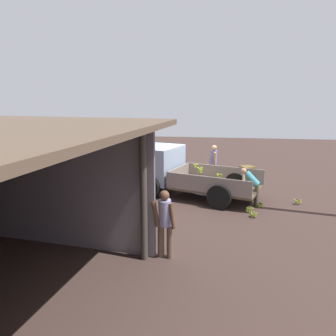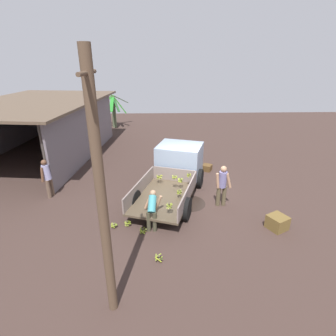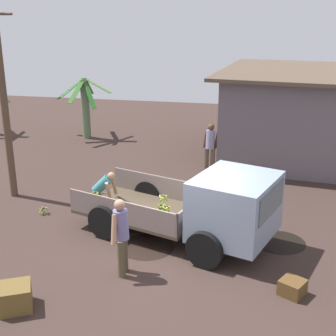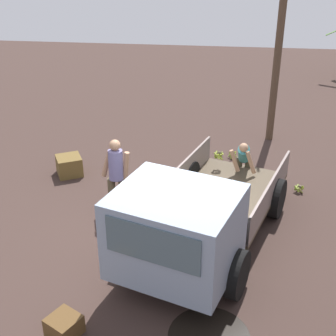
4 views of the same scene
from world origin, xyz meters
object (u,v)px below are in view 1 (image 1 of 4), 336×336
object	(u,v)px
person_foreground_visitor	(214,162)
banana_bunch_on_ground_1	(249,209)
wooden_crate_0	(247,171)
wooden_crate_1	(136,177)
banana_bunch_on_ground_0	(260,205)
cargo_truck	(167,168)
banana_bunch_on_ground_2	(253,214)
person_bystander_near_shed	(165,221)
banana_bunch_on_ground_3	(298,201)
person_worker_loading	(251,184)

from	to	relation	value
person_foreground_visitor	banana_bunch_on_ground_1	distance (m)	3.88
wooden_crate_0	wooden_crate_1	distance (m)	5.34
banana_bunch_on_ground_0	banana_bunch_on_ground_1	distance (m)	0.70
cargo_truck	person_foreground_visitor	size ratio (longest dim) A/B	3.08
person_foreground_visitor	banana_bunch_on_ground_0	world-z (taller)	person_foreground_visitor
wooden_crate_1	banana_bunch_on_ground_2	bearing A→B (deg)	140.01
person_bystander_near_shed	banana_bunch_on_ground_0	world-z (taller)	person_bystander_near_shed
person_bystander_near_shed	banana_bunch_on_ground_3	size ratio (longest dim) A/B	6.58
banana_bunch_on_ground_1	wooden_crate_1	bearing A→B (deg)	-37.21
person_worker_loading	banana_bunch_on_ground_0	bearing A→B (deg)	139.09
person_worker_loading	wooden_crate_1	distance (m)	5.64
cargo_truck	wooden_crate_1	distance (m)	2.56
banana_bunch_on_ground_1	wooden_crate_0	distance (m)	5.18
banana_bunch_on_ground_0	wooden_crate_0	world-z (taller)	wooden_crate_0
person_bystander_near_shed	cargo_truck	bearing A→B (deg)	-160.35
cargo_truck	banana_bunch_on_ground_0	size ratio (longest dim) A/B	20.07
banana_bunch_on_ground_3	person_worker_loading	bearing A→B (deg)	7.39
cargo_truck	banana_bunch_on_ground_2	bearing A→B (deg)	161.13
banana_bunch_on_ground_1	banana_bunch_on_ground_2	distance (m)	0.47
person_bystander_near_shed	banana_bunch_on_ground_0	bearing A→B (deg)	158.02
banana_bunch_on_ground_1	wooden_crate_0	bearing A→B (deg)	-93.72
banana_bunch_on_ground_1	person_foreground_visitor	bearing A→B (deg)	-70.59
cargo_truck	banana_bunch_on_ground_0	xyz separation A→B (m)	(-3.46, 1.37, -0.89)
person_bystander_near_shed	banana_bunch_on_ground_0	xyz separation A→B (m)	(-2.66, -4.06, -0.83)
banana_bunch_on_ground_3	cargo_truck	bearing A→B (deg)	-9.81
banana_bunch_on_ground_2	wooden_crate_1	xyz separation A→B (m)	(4.87, -4.09, 0.05)
banana_bunch_on_ground_3	person_foreground_visitor	bearing A→B (deg)	-39.18
person_foreground_visitor	wooden_crate_0	world-z (taller)	person_foreground_visitor
person_foreground_visitor	banana_bunch_on_ground_1	bearing A→B (deg)	-73.28
cargo_truck	wooden_crate_1	bearing A→B (deg)	-26.02
cargo_truck	banana_bunch_on_ground_0	distance (m)	3.82
cargo_truck	person_bystander_near_shed	size ratio (longest dim) A/B	3.15
banana_bunch_on_ground_0	banana_bunch_on_ground_2	size ratio (longest dim) A/B	1.04
person_foreground_visitor	banana_bunch_on_ground_2	xyz separation A→B (m)	(-1.35, 4.03, -0.83)
wooden_crate_0	cargo_truck	bearing A→B (deg)	43.75
banana_bunch_on_ground_0	banana_bunch_on_ground_1	bearing A→B (deg)	53.70
banana_bunch_on_ground_0	banana_bunch_on_ground_3	bearing A→B (deg)	-158.58
person_bystander_near_shed	banana_bunch_on_ground_1	bearing A→B (deg)	158.53
person_worker_loading	wooden_crate_0	distance (m)	4.32
person_bystander_near_shed	banana_bunch_on_ground_2	xyz separation A→B (m)	(-2.34, -3.04, -0.81)
person_foreground_visitor	person_bystander_near_shed	distance (m)	7.14
wooden_crate_1	wooden_crate_0	bearing A→B (deg)	-163.21
banana_bunch_on_ground_3	banana_bunch_on_ground_0	bearing A→B (deg)	21.42
person_worker_loading	banana_bunch_on_ground_1	size ratio (longest dim) A/B	4.90
banana_bunch_on_ground_2	wooden_crate_0	world-z (taller)	wooden_crate_0
person_worker_loading	banana_bunch_on_ground_2	xyz separation A→B (m)	(0.02, 1.34, -0.65)
banana_bunch_on_ground_1	banana_bunch_on_ground_2	world-z (taller)	banana_bunch_on_ground_1
banana_bunch_on_ground_2	wooden_crate_1	distance (m)	6.36
banana_bunch_on_ground_1	banana_bunch_on_ground_3	xyz separation A→B (m)	(-1.78, -1.10, 0.01)
cargo_truck	banana_bunch_on_ground_3	size ratio (longest dim) A/B	20.74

